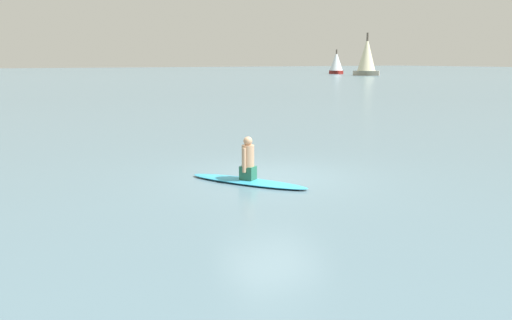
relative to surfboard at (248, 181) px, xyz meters
The scene contains 5 objects.
ground_plane 0.91m from the surfboard, 73.26° to the right, with size 400.00×400.00×0.00m, color slate.
surfboard is the anchor object (origin of this frame).
person_paddler 0.53m from the surfboard, ahead, with size 0.44×0.44×1.06m.
sailboat_near_right 103.67m from the surfboard, 39.08° to the right, with size 4.12×3.14×5.18m.
sailboat_near_left 93.05m from the surfboard, 42.78° to the right, with size 4.89×4.89×8.09m.
Camera 1 is at (-11.27, 6.84, 2.98)m, focal length 36.79 mm.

